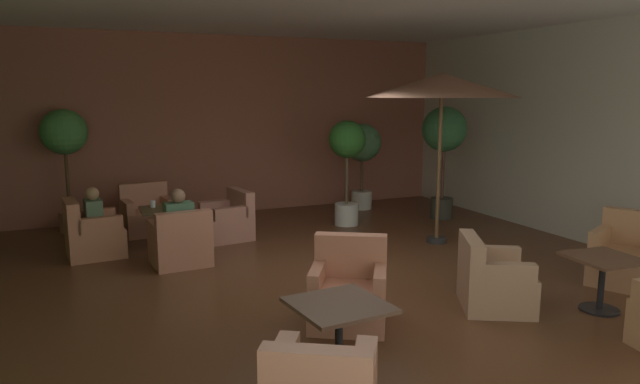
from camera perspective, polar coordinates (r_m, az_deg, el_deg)
ground_plane at (r=7.62m, az=1.46°, el=-8.63°), size 9.09×9.52×0.02m
wall_back_brick at (r=11.69m, az=-8.45°, el=6.56°), size 9.09×0.08×3.51m
wall_right_plain at (r=10.03m, az=25.58°, el=5.18°), size 0.08×9.52×3.51m
cafe_table_front_left at (r=9.31m, az=-15.25°, el=-2.57°), size 0.70×0.70×0.62m
armchair_front_left_north at (r=10.35m, az=-16.76°, el=-2.26°), size 0.89×0.79×0.86m
armchair_front_left_east at (r=9.17m, az=-21.72°, el=-4.02°), size 0.84×0.84×0.87m
armchair_front_left_south at (r=8.34m, az=-13.66°, el=-5.02°), size 0.81×0.78×0.81m
armchair_front_left_west at (r=9.69m, az=-9.17°, el=-2.86°), size 0.83×0.90×0.80m
cafe_table_front_right at (r=7.12m, az=26.25°, el=-7.04°), size 0.74×0.74×0.62m
armchair_front_right_north at (r=6.83m, az=16.77°, el=-8.50°), size 1.05×1.07×0.81m
armchair_front_right_south at (r=8.27m, az=28.34°, el=-5.83°), size 1.04×1.05×0.92m
cafe_table_mid_center at (r=5.06m, az=1.90°, el=-12.30°), size 0.84×0.84×0.62m
armchair_mid_center_east at (r=6.12m, az=2.87°, el=-10.04°), size 1.06×1.06×0.90m
patio_umbrella_tall_red at (r=9.26m, az=12.00°, el=10.25°), size 2.39×2.39×2.70m
potted_tree_left_corner at (r=10.40m, az=2.70°, el=3.72°), size 0.67×0.67×1.91m
potted_tree_mid_left at (r=11.17m, az=12.22°, el=5.29°), size 0.85×0.85×2.15m
potted_tree_mid_right at (r=11.92m, az=4.20°, el=4.17°), size 0.78×0.78×1.78m
potted_tree_right_corner at (r=10.77m, az=-24.03°, el=4.65°), size 0.78×0.78×2.13m
patron_blue_shirt at (r=9.10m, az=-21.58°, el=-1.70°), size 0.26×0.37×0.61m
patron_by_window at (r=8.29m, az=-13.84°, el=-2.28°), size 0.40×0.27×0.67m
iced_drink_cup at (r=9.39m, az=-16.27°, el=-1.14°), size 0.08×0.08×0.11m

